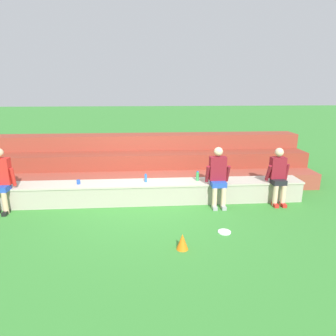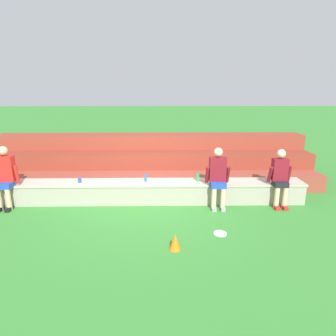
{
  "view_description": "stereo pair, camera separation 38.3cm",
  "coord_description": "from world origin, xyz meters",
  "views": [
    {
      "loc": [
        0.04,
        -6.33,
        2.69
      ],
      "look_at": [
        0.52,
        0.3,
        0.85
      ],
      "focal_mm": 30.81,
      "sensor_mm": 36.0,
      "label": 1
    },
    {
      "loc": [
        0.42,
        -6.35,
        2.69
      ],
      "look_at": [
        0.52,
        0.3,
        0.85
      ],
      "focal_mm": 30.81,
      "sensor_mm": 36.0,
      "label": 2
    }
  ],
  "objects": [
    {
      "name": "person_left_of_center",
      "position": [
        1.66,
        -0.03,
        0.75
      ],
      "size": [
        0.56,
        0.51,
        1.4
      ],
      "color": "beige",
      "rests_on": "ground"
    },
    {
      "name": "stone_seating_wall",
      "position": [
        0.0,
        0.3,
        0.27
      ],
      "size": [
        7.61,
        0.63,
        0.51
      ],
      "color": "#A8A08E",
      "rests_on": "ground"
    },
    {
      "name": "plastic_cup_left_end",
      "position": [
        -1.6,
        0.27,
        0.56
      ],
      "size": [
        0.08,
        0.08,
        0.1
      ],
      "primitive_type": "cylinder",
      "color": "blue",
      "rests_on": "stone_seating_wall"
    },
    {
      "name": "person_far_left",
      "position": [
        -3.22,
        0.01,
        0.77
      ],
      "size": [
        0.56,
        0.52,
        1.44
      ],
      "color": "#DBAD89",
      "rests_on": "ground"
    },
    {
      "name": "water_bottle_near_left",
      "position": [
        1.25,
        0.34,
        0.62
      ],
      "size": [
        0.08,
        0.08,
        0.24
      ],
      "color": "green",
      "rests_on": "stone_seating_wall"
    },
    {
      "name": "water_bottle_near_right",
      "position": [
        -0.02,
        0.31,
        0.61
      ],
      "size": [
        0.06,
        0.06,
        0.2
      ],
      "color": "blue",
      "rests_on": "stone_seating_wall"
    },
    {
      "name": "sports_cone",
      "position": [
        0.61,
        -1.91,
        0.14
      ],
      "size": [
        0.21,
        0.21,
        0.28
      ],
      "primitive_type": "cone",
      "color": "orange",
      "rests_on": "ground"
    },
    {
      "name": "person_center",
      "position": [
        3.11,
        -0.01,
        0.72
      ],
      "size": [
        0.52,
        0.48,
        1.35
      ],
      "color": "beige",
      "rests_on": "ground"
    },
    {
      "name": "ground_plane",
      "position": [
        0.0,
        0.0,
        0.0
      ],
      "size": [
        80.0,
        80.0,
        0.0
      ],
      "primitive_type": "plane",
      "color": "#388433"
    },
    {
      "name": "brick_bleachers",
      "position": [
        0.0,
        2.15,
        0.51
      ],
      "size": [
        9.48,
        2.17,
        1.31
      ],
      "color": "#984132",
      "rests_on": "ground"
    },
    {
      "name": "frisbee",
      "position": [
        1.49,
        -1.37,
        0.01
      ],
      "size": [
        0.25,
        0.25,
        0.02
      ],
      "primitive_type": "cylinder",
      "color": "white",
      "rests_on": "ground"
    }
  ]
}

